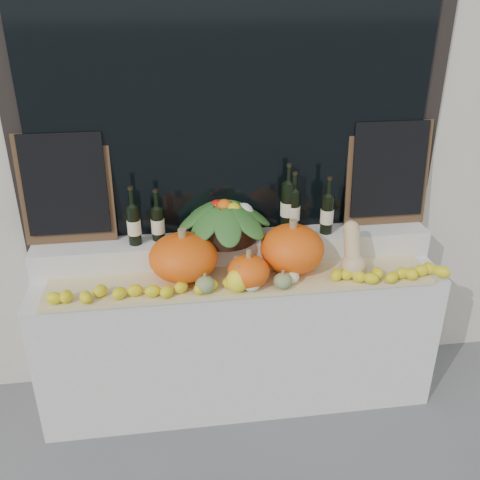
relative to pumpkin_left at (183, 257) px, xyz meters
name	(u,v)px	position (x,y,z in m)	size (l,w,h in m)	color
storefront_facade	(221,5)	(0.31, 0.78, 1.22)	(7.00, 0.94, 4.50)	beige
display_sill	(238,335)	(0.31, 0.06, -0.59)	(2.30, 0.55, 0.88)	silver
rear_tier	(235,248)	(0.31, 0.21, -0.07)	(2.30, 0.25, 0.16)	silver
straw_bedding	(241,281)	(0.31, -0.06, -0.14)	(2.10, 0.32, 0.03)	tan
pumpkin_left	(183,257)	(0.00, 0.00, 0.00)	(0.37, 0.37, 0.25)	#FF5D0D
pumpkin_right	(292,249)	(0.60, 0.00, 0.01)	(0.35, 0.35, 0.27)	#FF5D0D
pumpkin_center	(249,271)	(0.34, -0.14, -0.04)	(0.22, 0.22, 0.17)	#FF5D0D
butternut_squash	(353,253)	(0.92, -0.08, 0.00)	(0.14, 0.21, 0.29)	tan
decorative_gourds	(247,281)	(0.32, -0.18, -0.07)	(0.56, 0.15, 0.15)	#31591A
lemon_heap	(244,284)	(0.31, -0.17, -0.09)	(2.20, 0.16, 0.06)	yellow
produce_bowl	(225,219)	(0.25, 0.20, 0.13)	(0.57, 0.57, 0.24)	black
wine_bottle_far_left	(134,224)	(-0.26, 0.18, 0.13)	(0.08, 0.08, 0.34)	black
wine_bottle_near_left	(158,223)	(-0.13, 0.22, 0.11)	(0.08, 0.08, 0.30)	black
wine_bottle_tall	(288,206)	(0.62, 0.24, 0.16)	(0.08, 0.08, 0.41)	black
wine_bottle_near_right	(294,210)	(0.66, 0.23, 0.14)	(0.08, 0.08, 0.37)	black
wine_bottle_far_right	(327,214)	(0.84, 0.18, 0.13)	(0.08, 0.08, 0.34)	black
chalkboard_left	(66,187)	(-0.61, 0.27, 0.33)	(0.50, 0.09, 0.62)	#4C331E
chalkboard_right	(388,172)	(1.23, 0.27, 0.33)	(0.50, 0.09, 0.62)	#4C331E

